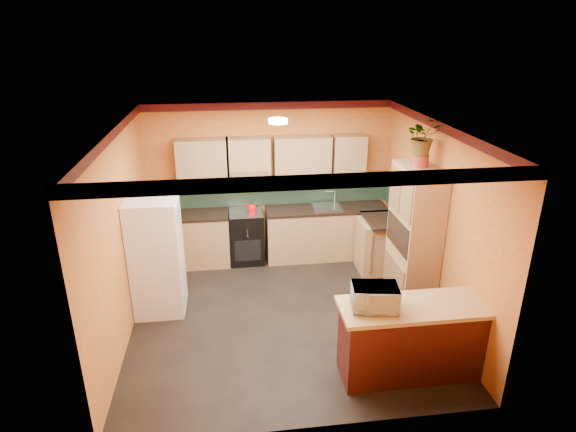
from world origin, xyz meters
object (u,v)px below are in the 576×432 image
at_px(pantry, 414,239).
at_px(breakfast_bar, 419,341).
at_px(base_cabinets_back, 282,235).
at_px(fridge, 156,256).
at_px(microwave, 375,297).
at_px(stove, 247,236).

bearing_deg(pantry, breakfast_bar, -106.86).
xyz_separation_m(base_cabinets_back, fridge, (-1.94, -1.41, 0.41)).
relative_size(pantry, microwave, 4.17).
xyz_separation_m(pantry, microwave, (-1.02, -1.46, 0.02)).
relative_size(base_cabinets_back, pantry, 1.74).
relative_size(fridge, microwave, 3.38).
height_order(stove, pantry, pantry).
bearing_deg(breakfast_bar, base_cabinets_back, 110.70).
xyz_separation_m(base_cabinets_back, microwave, (0.64, -3.21, 0.63)).
xyz_separation_m(fridge, breakfast_bar, (3.16, -1.80, -0.41)).
distance_m(fridge, pantry, 3.62).
relative_size(base_cabinets_back, microwave, 7.25).
bearing_deg(breakfast_bar, stove, 119.79).
distance_m(stove, pantry, 2.94).
distance_m(pantry, microwave, 1.78).
bearing_deg(stove, base_cabinets_back, 0.00).
xyz_separation_m(stove, microwave, (1.27, -3.21, 0.61)).
distance_m(stove, breakfast_bar, 3.70).
bearing_deg(breakfast_bar, pantry, 73.14).
xyz_separation_m(stove, fridge, (-1.32, -1.41, 0.39)).
xyz_separation_m(base_cabinets_back, stove, (-0.62, -0.00, 0.02)).
xyz_separation_m(stove, breakfast_bar, (1.84, -3.21, -0.02)).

